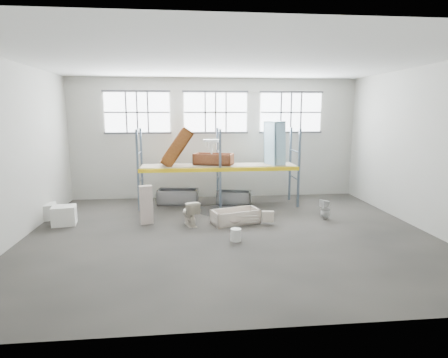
{
  "coord_description": "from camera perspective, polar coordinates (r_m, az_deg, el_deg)",
  "views": [
    {
      "loc": [
        -1.23,
        -10.56,
        3.58
      ],
      "look_at": [
        0.0,
        1.5,
        1.4
      ],
      "focal_mm": 29.58,
      "sensor_mm": 36.0,
      "label": 1
    }
  ],
  "objects": [
    {
      "name": "wall_right",
      "position": [
        12.88,
        28.72,
        4.13
      ],
      "size": [
        0.1,
        10.0,
        5.0
      ],
      "primitive_type": "cube",
      "color": "#A6A59A",
      "rests_on": "ground"
    },
    {
      "name": "rack_upright_lb",
      "position": [
        14.92,
        -12.59,
        1.93
      ],
      "size": [
        0.08,
        0.08,
        3.0
      ],
      "primitive_type": "cube",
      "color": "slate",
      "rests_on": "floor"
    },
    {
      "name": "steel_tub_left",
      "position": [
        14.8,
        -7.13,
        -2.73
      ],
      "size": [
        1.66,
        0.92,
        0.58
      ],
      "primitive_type": null,
      "rotation": [
        0.0,
        0.0,
        -0.12
      ],
      "color": "#A3A5AB",
      "rests_on": "floor"
    },
    {
      "name": "sink_on_shelf",
      "position": [
        13.92,
        -1.94,
        4.06
      ],
      "size": [
        0.7,
        0.57,
        0.56
      ],
      "primitive_type": "imported",
      "rotation": [
        0.0,
        0.0,
        -0.15
      ],
      "color": "white",
      "rests_on": "rust_tub_flat"
    },
    {
      "name": "bathtub_beige",
      "position": [
        12.19,
        1.78,
        -5.79
      ],
      "size": [
        1.68,
        1.14,
        0.45
      ],
      "primitive_type": null,
      "rotation": [
        0.0,
        0.0,
        0.3
      ],
      "color": "beige",
      "rests_on": "floor"
    },
    {
      "name": "toilet_beige",
      "position": [
        11.96,
        -5.29,
        -5.22
      ],
      "size": [
        0.67,
        0.9,
        0.82
      ],
      "primitive_type": "imported",
      "rotation": [
        0.0,
        0.0,
        3.44
      ],
      "color": "beige",
      "rests_on": "floor"
    },
    {
      "name": "bucket",
      "position": [
        10.56,
        1.84,
        -8.61
      ],
      "size": [
        0.32,
        0.32,
        0.35
      ],
      "primitive_type": "cylinder",
      "rotation": [
        0.0,
        0.0,
        0.07
      ],
      "color": "silver",
      "rests_on": "floor"
    },
    {
      "name": "floor",
      "position": [
        11.24,
        0.79,
        -8.66
      ],
      "size": [
        12.0,
        10.0,
        0.1
      ],
      "primitive_type": "cube",
      "color": "#47433C",
      "rests_on": "ground"
    },
    {
      "name": "ceiling",
      "position": [
        10.74,
        0.85,
        18.06
      ],
      "size": [
        12.0,
        10.0,
        0.1
      ],
      "primitive_type": "cube",
      "color": "silver",
      "rests_on": "ground"
    },
    {
      "name": "carton_far",
      "position": [
        13.97,
        -25.73,
        -4.57
      ],
      "size": [
        0.82,
        0.82,
        0.53
      ],
      "primitive_type": "cube",
      "rotation": [
        0.0,
        0.0,
        0.36
      ],
      "color": "silver",
      "rests_on": "floor"
    },
    {
      "name": "rack_beam_front",
      "position": [
        13.68,
        -0.6,
        1.44
      ],
      "size": [
        6.0,
        0.1,
        0.14
      ],
      "primitive_type": "cube",
      "color": "yellow",
      "rests_on": "floor"
    },
    {
      "name": "rack_upright_la",
      "position": [
        13.74,
        -13.16,
        1.21
      ],
      "size": [
        0.08,
        0.08,
        3.0
      ],
      "primitive_type": "cube",
      "color": "slate",
      "rests_on": "floor"
    },
    {
      "name": "window_mid",
      "position": [
        15.55,
        -1.31,
        10.26
      ],
      "size": [
        2.6,
        0.04,
        1.6
      ],
      "primitive_type": "cube",
      "color": "white",
      "rests_on": "wall_back"
    },
    {
      "name": "cistern_tall",
      "position": [
        12.3,
        -11.94,
        -3.91
      ],
      "size": [
        0.46,
        0.35,
        1.26
      ],
      "primitive_type": "cube",
      "rotation": [
        0.0,
        0.0,
        0.23
      ],
      "color": "beige",
      "rests_on": "floor"
    },
    {
      "name": "wall_left",
      "position": [
        11.66,
        -30.27,
        3.49
      ],
      "size": [
        0.1,
        10.0,
        5.0
      ],
      "primitive_type": "cube",
      "color": "#A4A397",
      "rests_on": "ground"
    },
    {
      "name": "rack_beam_back",
      "position": [
        14.86,
        -1.02,
        2.14
      ],
      "size": [
        6.0,
        0.1,
        0.14
      ],
      "primitive_type": "cube",
      "color": "yellow",
      "rests_on": "floor"
    },
    {
      "name": "window_left",
      "position": [
        15.63,
        -13.27,
        10.0
      ],
      "size": [
        2.6,
        0.04,
        1.6
      ],
      "primitive_type": "cube",
      "color": "white",
      "rests_on": "wall_back"
    },
    {
      "name": "window_right",
      "position": [
        16.12,
        10.29,
        10.1
      ],
      "size": [
        2.6,
        0.04,
        1.6
      ],
      "primitive_type": "cube",
      "color": "white",
      "rests_on": "wall_back"
    },
    {
      "name": "rack_upright_ra",
      "position": [
        14.27,
        11.5,
        1.6
      ],
      "size": [
        0.08,
        0.08,
        3.0
      ],
      "primitive_type": "cube",
      "color": "slate",
      "rests_on": "floor"
    },
    {
      "name": "rust_tub_flat",
      "position": [
        14.29,
        -1.63,
        3.11
      ],
      "size": [
        1.64,
        1.15,
        0.42
      ],
      "primitive_type": null,
      "rotation": [
        0.0,
        0.0,
        -0.34
      ],
      "color": "brown",
      "rests_on": "shelf_deck"
    },
    {
      "name": "rack_upright_rb",
      "position": [
        15.4,
        10.18,
        2.27
      ],
      "size": [
        0.08,
        0.08,
        3.0
      ],
      "primitive_type": "cube",
      "color": "slate",
      "rests_on": "floor"
    },
    {
      "name": "wall_back",
      "position": [
        15.7,
        -1.32,
        6.24
      ],
      "size": [
        12.0,
        0.1,
        5.0
      ],
      "primitive_type": "cube",
      "color": "#A7A69A",
      "rests_on": "ground"
    },
    {
      "name": "rack_upright_mb",
      "position": [
        14.86,
        -1.02,
        2.14
      ],
      "size": [
        0.08,
        0.08,
        3.0
      ],
      "primitive_type": "cube",
      "color": "slate",
      "rests_on": "floor"
    },
    {
      "name": "sink_in_tub",
      "position": [
        11.89,
        1.62,
        -6.54
      ],
      "size": [
        0.54,
        0.54,
        0.15
      ],
      "primitive_type": "imported",
      "rotation": [
        0.0,
        0.0,
        -0.27
      ],
      "color": "beige",
      "rests_on": "bathtub_beige"
    },
    {
      "name": "wall_front",
      "position": [
        5.75,
        6.64,
        -0.7
      ],
      "size": [
        12.0,
        0.1,
        5.0
      ],
      "primitive_type": "cube",
      "color": "#A1A095",
      "rests_on": "ground"
    },
    {
      "name": "carton_near",
      "position": [
        13.05,
        -23.48,
        -5.19
      ],
      "size": [
        0.81,
        0.73,
        0.62
      ],
      "primitive_type": "cube",
      "rotation": [
        0.0,
        0.0,
        0.17
      ],
      "color": "white",
      "rests_on": "floor"
    },
    {
      "name": "blue_tub_upright",
      "position": [
        14.5,
        7.81,
        5.41
      ],
      "size": [
        0.77,
        0.94,
        1.74
      ],
      "primitive_type": null,
      "rotation": [
        0.0,
        1.54,
        0.32
      ],
      "color": "#88B3CB",
      "rests_on": "shelf_deck"
    },
    {
      "name": "steel_tub_right",
      "position": [
        14.8,
        1.53,
        -2.84
      ],
      "size": [
        1.45,
        0.96,
        0.49
      ],
      "primitive_type": null,
      "rotation": [
        0.0,
        0.0,
        -0.27
      ],
      "color": "#A8ABB0",
      "rests_on": "floor"
    },
    {
      "name": "rust_tub_tilted",
      "position": [
        14.11,
        -7.28,
        4.89
      ],
      "size": [
        1.31,
        0.8,
        1.55
      ],
      "primitive_type": null,
      "rotation": [
        0.0,
        -0.96,
        0.05
      ],
      "color": "brown",
      "rests_on": "shelf_deck"
    },
    {
      "name": "cistern_spare",
      "position": [
        12.06,
        6.81,
        -5.76
      ],
      "size": [
        0.39,
        0.23,
        0.35
      ],
      "primitive_type": "cube",
      "rotation": [
        0.0,
        0.0,
        -0.15
      ],
      "color": "beige",
      "rests_on": "bathtub_beige"
    },
    {
      "name": "toilet_white",
      "position": [
        13.08,
        15.38,
        -4.52
      ],
      "size": [
        0.39,
        0.38,
        0.68
      ],
      "primitive_type": "imported",
      "rotation": [
        0.0,
        0.0,
        -1.29
      ],
      "color": "silver",
      "rests_on": "floor"
    },
    {
      "name": "shelf_deck",
      "position": [
        14.26,
        -0.82,
        2.13
      ],
      "size": [
        5.9,
        1.1,
        0.03
      ],
      "primitive_type": "cube",
      "color": "gray",
      "rests_on": "floor"
    },
    {
      "name": "wet_patch",
      "position": [
        13.79,
        -0.51,
        -4.84
      ],
      "size": [
        1.8,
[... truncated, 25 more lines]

